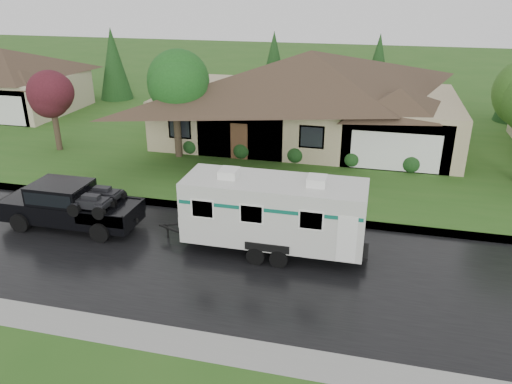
% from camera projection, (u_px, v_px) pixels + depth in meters
% --- Properties ---
extents(ground, '(140.00, 140.00, 0.00)m').
position_uv_depth(ground, '(210.00, 234.00, 20.62)').
color(ground, '#2A571B').
rests_on(ground, ground).
extents(road, '(140.00, 8.00, 0.01)m').
position_uv_depth(road, '(192.00, 258.00, 18.83)').
color(road, black).
rests_on(road, ground).
extents(curb, '(140.00, 0.50, 0.15)m').
position_uv_depth(curb, '(226.00, 210.00, 22.60)').
color(curb, gray).
rests_on(curb, ground).
extents(lawn, '(140.00, 26.00, 0.15)m').
position_uv_depth(lawn, '(281.00, 133.00, 34.00)').
color(lawn, '#2A571B').
rests_on(lawn, ground).
extents(house_main, '(19.44, 10.80, 6.90)m').
position_uv_depth(house_main, '(314.00, 86.00, 31.09)').
color(house_main, tan).
rests_on(house_main, lawn).
extents(house_far, '(10.80, 8.64, 5.80)m').
position_uv_depth(house_far, '(7.00, 75.00, 38.45)').
color(house_far, '#BFB28E').
rests_on(house_far, lawn).
extents(tree_left_green, '(3.56, 3.56, 5.89)m').
position_uv_depth(tree_left_green, '(175.00, 86.00, 27.74)').
color(tree_left_green, '#382B1E').
rests_on(tree_left_green, lawn).
extents(tree_red, '(2.86, 2.86, 4.74)m').
position_uv_depth(tree_red, '(51.00, 96.00, 29.22)').
color(tree_red, '#382B1E').
rests_on(tree_red, lawn).
extents(shrub_row, '(13.60, 1.00, 1.00)m').
position_uv_depth(shrub_row, '(296.00, 153.00, 28.24)').
color(shrub_row, '#143814').
rests_on(shrub_row, lawn).
extents(pickup_truck, '(5.79, 2.20, 1.93)m').
position_uv_depth(pickup_truck, '(68.00, 204.00, 20.89)').
color(pickup_truck, black).
rests_on(pickup_truck, ground).
extents(travel_trailer, '(7.14, 2.51, 3.20)m').
position_uv_depth(travel_trailer, '(274.00, 211.00, 18.68)').
color(travel_trailer, silver).
rests_on(travel_trailer, ground).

